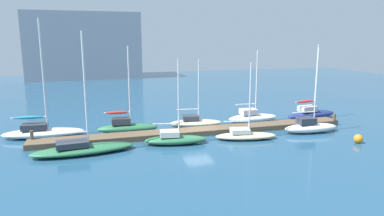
{
  "coord_description": "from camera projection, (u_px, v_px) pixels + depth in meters",
  "views": [
    {
      "loc": [
        -9.24,
        -28.76,
        8.39
      ],
      "look_at": [
        0.0,
        2.0,
        2.0
      ],
      "focal_mm": 32.5,
      "sensor_mm": 36.0,
      "label": 1
    }
  ],
  "objects": [
    {
      "name": "ground_plane",
      "position": [
        198.0,
        134.0,
        31.26
      ],
      "size": [
        120.0,
        120.0,
        0.0
      ],
      "primitive_type": "plane",
      "color": "navy"
    },
    {
      "name": "dock_pier",
      "position": [
        198.0,
        131.0,
        31.22
      ],
      "size": [
        28.51,
        1.84,
        0.46
      ],
      "primitive_type": "cube",
      "color": "brown",
      "rests_on": "ground_plane"
    },
    {
      "name": "dock_piling_near_end",
      "position": [
        32.0,
        138.0,
        27.96
      ],
      "size": [
        0.28,
        0.28,
        1.16
      ],
      "primitive_type": "cylinder",
      "color": "brown",
      "rests_on": "ground_plane"
    },
    {
      "name": "dock_piling_far_end",
      "position": [
        334.0,
        119.0,
        34.34
      ],
      "size": [
        0.28,
        0.28,
        1.16
      ],
      "primitive_type": "cylinder",
      "color": "brown",
      "rests_on": "ground_plane"
    },
    {
      "name": "sailboat_0",
      "position": [
        42.0,
        131.0,
        30.09
      ],
      "size": [
        6.87,
        2.33,
        10.1
      ],
      "rotation": [
        0.0,
        0.0,
        -0.05
      ],
      "color": "white",
      "rests_on": "ground_plane"
    },
    {
      "name": "sailboat_1",
      "position": [
        82.0,
        148.0,
        25.78
      ],
      "size": [
        7.64,
        2.75,
        8.97
      ],
      "rotation": [
        0.0,
        0.0,
        0.09
      ],
      "color": "#2D7047",
      "rests_on": "ground_plane"
    },
    {
      "name": "sailboat_2",
      "position": [
        127.0,
        126.0,
        31.43
      ],
      "size": [
        5.56,
        2.03,
        7.83
      ],
      "rotation": [
        0.0,
        0.0,
        -0.11
      ],
      "color": "#2D7047",
      "rests_on": "ground_plane"
    },
    {
      "name": "sailboat_3",
      "position": [
        175.0,
        138.0,
        28.17
      ],
      "size": [
        5.24,
        2.38,
        6.9
      ],
      "rotation": [
        0.0,
        0.0,
        -0.15
      ],
      "color": "#2D7047",
      "rests_on": "ground_plane"
    },
    {
      "name": "sailboat_4",
      "position": [
        195.0,
        122.0,
        33.86
      ],
      "size": [
        5.34,
        2.6,
        6.52
      ],
      "rotation": [
        0.0,
        0.0,
        -0.18
      ],
      "color": "beige",
      "rests_on": "ground_plane"
    },
    {
      "name": "sailboat_5",
      "position": [
        245.0,
        135.0,
        29.53
      ],
      "size": [
        5.46,
        2.64,
        6.52
      ],
      "rotation": [
        0.0,
        0.0,
        -0.19
      ],
      "color": "beige",
      "rests_on": "ground_plane"
    },
    {
      "name": "sailboat_6",
      "position": [
        252.0,
        117.0,
        35.65
      ],
      "size": [
        5.35,
        1.88,
        7.31
      ],
      "rotation": [
        0.0,
        0.0,
        -0.02
      ],
      "color": "white",
      "rests_on": "ground_plane"
    },
    {
      "name": "sailboat_7",
      "position": [
        310.0,
        126.0,
        31.61
      ],
      "size": [
        5.23,
        1.83,
        7.69
      ],
      "rotation": [
        0.0,
        0.0,
        -0.06
      ],
      "color": "white",
      "rests_on": "ground_plane"
    },
    {
      "name": "sailboat_8",
      "position": [
        311.0,
        113.0,
        37.02
      ],
      "size": [
        6.3,
        2.38,
        7.86
      ],
      "rotation": [
        0.0,
        0.0,
        0.13
      ],
      "color": "navy",
      "rests_on": "ground_plane"
    },
    {
      "name": "mooring_buoy_orange",
      "position": [
        358.0,
        139.0,
        28.48
      ],
      "size": [
        0.72,
        0.72,
        0.72
      ],
      "primitive_type": "sphere",
      "color": "orange",
      "rests_on": "ground_plane"
    },
    {
      "name": "harbor_building_distant",
      "position": [
        84.0,
        46.0,
        76.55
      ],
      "size": [
        23.4,
        13.14,
        13.91
      ],
      "primitive_type": "cube",
      "color": "#9399A3",
      "rests_on": "ground_plane"
    }
  ]
}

